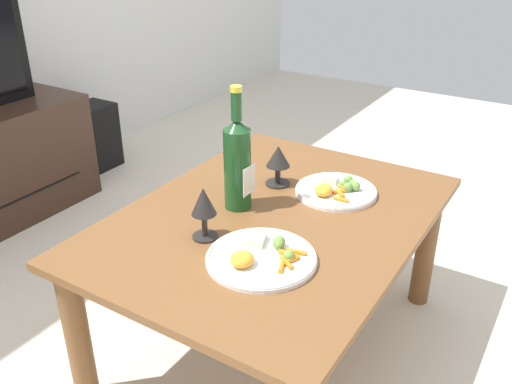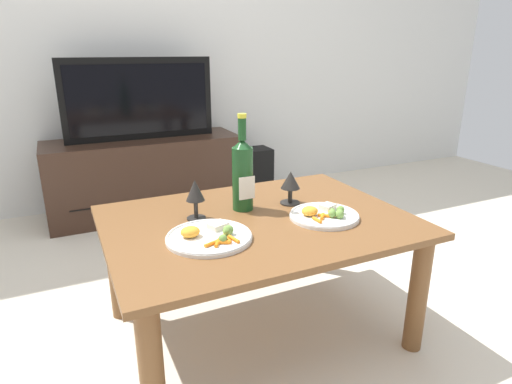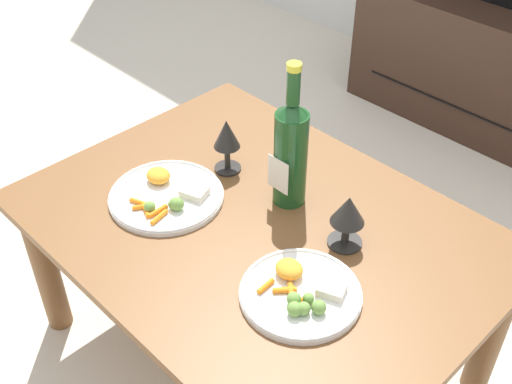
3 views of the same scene
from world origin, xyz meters
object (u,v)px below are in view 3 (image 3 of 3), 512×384
(tv_stand, at_px, (509,73))
(goblet_left, at_px, (227,137))
(wine_bottle, at_px, (291,150))
(dinner_plate_right, at_px, (301,292))
(dinner_plate_left, at_px, (167,195))
(goblet_right, at_px, (348,213))
(dining_table, at_px, (258,248))

(tv_stand, bearing_deg, goblet_left, -93.40)
(wine_bottle, xyz_separation_m, dinner_plate_right, (0.24, -0.22, -0.14))
(wine_bottle, xyz_separation_m, dinner_plate_left, (-0.21, -0.22, -0.14))
(wine_bottle, distance_m, dinner_plate_right, 0.35)
(tv_stand, xyz_separation_m, goblet_right, (0.31, -1.45, 0.32))
(wine_bottle, relative_size, goblet_right, 2.76)
(dining_table, relative_size, goblet_left, 7.32)
(wine_bottle, relative_size, goblet_left, 2.47)
(goblet_right, bearing_deg, dinner_plate_right, -78.72)
(goblet_left, bearing_deg, dining_table, -24.30)
(dining_table, relative_size, wine_bottle, 2.96)
(wine_bottle, height_order, goblet_right, wine_bottle)
(dinner_plate_left, bearing_deg, dining_table, 23.34)
(goblet_right, relative_size, dinner_plate_left, 0.47)
(tv_stand, bearing_deg, dinner_plate_left, -93.52)
(goblet_left, relative_size, dinner_plate_left, 0.53)
(dining_table, distance_m, dinner_plate_right, 0.26)
(wine_bottle, bearing_deg, dining_table, -84.73)
(tv_stand, relative_size, dinner_plate_left, 4.43)
(goblet_left, relative_size, goblet_right, 1.11)
(tv_stand, relative_size, goblet_right, 9.34)
(dining_table, distance_m, goblet_left, 0.29)
(dining_table, height_order, goblet_right, goblet_right)
(dining_table, height_order, dinner_plate_left, dinner_plate_left)
(wine_bottle, distance_m, goblet_left, 0.21)
(goblet_left, height_order, goblet_right, goblet_left)
(dinner_plate_left, distance_m, dinner_plate_right, 0.45)
(dinner_plate_right, bearing_deg, goblet_left, 156.24)
(tv_stand, relative_size, wine_bottle, 3.39)
(wine_bottle, bearing_deg, goblet_right, -6.87)
(dinner_plate_right, bearing_deg, wine_bottle, 137.69)
(wine_bottle, relative_size, dinner_plate_left, 1.31)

